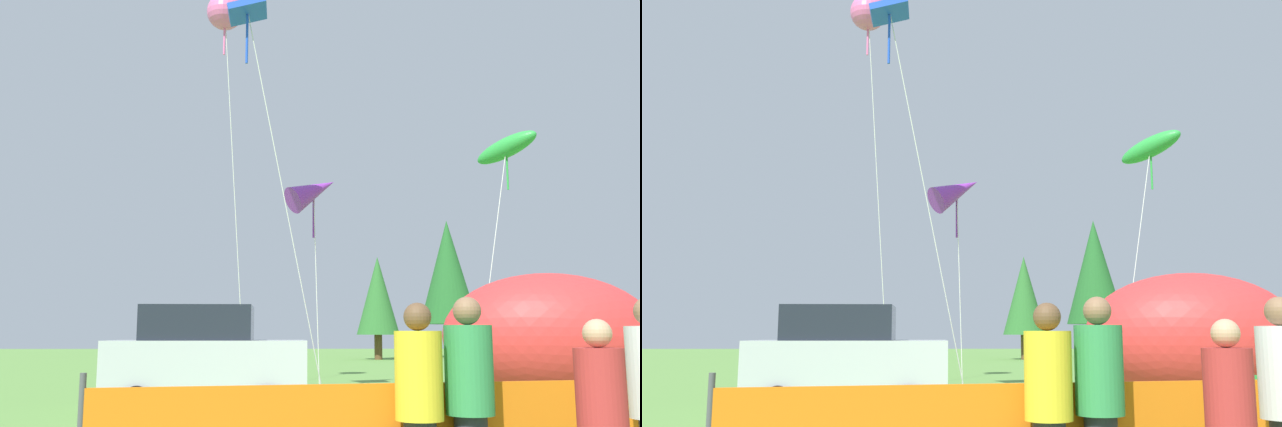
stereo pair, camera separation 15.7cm
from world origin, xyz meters
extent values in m
cube|color=#B7BCC1|center=(-2.92, 3.63, 0.80)|extent=(3.89, 1.91, 1.13)
cube|color=#1E232D|center=(-3.11, 3.63, 1.71)|extent=(2.16, 1.71, 0.68)
cylinder|color=black|center=(-1.75, 4.55, 0.28)|extent=(0.57, 0.27, 0.56)
cylinder|color=black|center=(-1.70, 2.79, 0.28)|extent=(0.57, 0.27, 0.56)
cylinder|color=black|center=(-4.13, 4.48, 0.28)|extent=(0.57, 0.27, 0.56)
cylinder|color=black|center=(-4.08, 2.72, 0.28)|extent=(0.57, 0.27, 0.56)
cube|color=#267F33|center=(3.61, 0.20, 0.41)|extent=(0.74, 0.74, 0.03)
cube|color=#267F33|center=(3.48, -0.02, 0.65)|extent=(0.46, 0.28, 0.49)
cylinder|color=#A5A5AD|center=(3.52, 0.52, 0.20)|extent=(0.02, 0.02, 0.41)
cylinder|color=#A5A5AD|center=(3.93, 0.29, 0.20)|extent=(0.02, 0.02, 0.41)
cylinder|color=#A5A5AD|center=(3.30, 0.12, 0.20)|extent=(0.02, 0.02, 0.41)
cylinder|color=#A5A5AD|center=(3.70, -0.11, 0.20)|extent=(0.02, 0.02, 0.41)
ellipsoid|color=red|center=(4.57, 5.72, 1.44)|extent=(5.27, 3.78, 2.88)
ellipsoid|color=yellow|center=(4.57, 5.72, 0.79)|extent=(3.44, 2.73, 1.30)
cylinder|color=yellow|center=(-0.16, -4.94, 1.18)|extent=(0.38, 0.38, 0.69)
sphere|color=brown|center=(-0.16, -4.94, 1.64)|extent=(0.23, 0.23, 0.23)
cylinder|color=#B72D2D|center=(1.04, -5.54, 1.08)|extent=(0.35, 0.35, 0.64)
sphere|color=tan|center=(1.04, -5.54, 1.50)|extent=(0.21, 0.21, 0.21)
cylinder|color=#338C4C|center=(0.27, -4.82, 1.21)|extent=(0.39, 0.39, 0.71)
sphere|color=#8C6647|center=(0.27, -4.82, 1.69)|extent=(0.23, 0.23, 0.23)
sphere|color=#8C6647|center=(1.66, -5.06, 1.68)|extent=(0.23, 0.23, 0.23)
cylinder|color=silver|center=(-0.68, 8.38, 2.69)|extent=(0.18, 0.52, 5.39)
cone|color=purple|center=(-0.75, 8.62, 5.38)|extent=(1.82, 1.47, 1.34)
cylinder|color=purple|center=(-0.75, 8.62, 4.68)|extent=(0.06, 0.06, 1.20)
cylinder|color=silver|center=(4.30, 9.19, 3.54)|extent=(1.71, 2.04, 7.08)
ellipsoid|color=green|center=(5.14, 10.19, 7.08)|extent=(1.95, 1.93, 1.14)
cylinder|color=green|center=(5.14, 10.19, 6.38)|extent=(0.06, 0.06, 1.20)
cylinder|color=silver|center=(-1.48, 5.50, 4.52)|extent=(1.86, 0.65, 9.04)
cube|color=blue|center=(-2.39, 5.19, 9.04)|extent=(0.93, 0.94, 0.42)
cylinder|color=blue|center=(-2.39, 5.19, 8.34)|extent=(0.06, 0.06, 1.20)
cylinder|color=silver|center=(-2.96, 8.83, 5.34)|extent=(0.78, 0.19, 10.69)
sphere|color=pink|center=(-3.33, 8.75, 10.69)|extent=(1.04, 1.04, 1.04)
cylinder|color=pink|center=(-3.33, 8.75, 9.99)|extent=(0.06, 0.06, 1.20)
cylinder|color=brown|center=(3.41, 31.09, 0.71)|extent=(0.45, 0.45, 1.42)
cone|color=#2D6B2D|center=(3.41, 31.09, 3.69)|extent=(2.50, 2.50, 4.54)
cylinder|color=brown|center=(8.35, 34.80, 1.04)|extent=(0.67, 0.67, 2.08)
cone|color=#236028|center=(8.35, 34.80, 5.40)|extent=(3.66, 3.66, 6.65)
camera|label=1|loc=(-1.10, -10.68, 1.51)|focal=40.00mm
camera|label=2|loc=(-0.94, -10.69, 1.51)|focal=40.00mm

